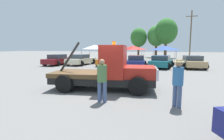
{
  "coord_description": "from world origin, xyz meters",
  "views": [
    {
      "loc": [
        3.03,
        -8.62,
        2.22
      ],
      "look_at": [
        0.5,
        0.0,
        1.05
      ],
      "focal_mm": 28.0,
      "sensor_mm": 36.0,
      "label": 1
    }
  ],
  "objects_px": {
    "parked_car_orange": "(110,60)",
    "parked_car_navy": "(136,62)",
    "tree_right": "(166,31)",
    "utility_pole": "(191,33)",
    "tree_center": "(139,38)",
    "person_at_hood": "(102,78)",
    "parked_car_maroon": "(58,60)",
    "parked_car_teal": "(161,62)",
    "canopy_tent_white": "(95,47)",
    "canopy_tent_blue": "(165,48)",
    "canopy_tent_red": "(133,48)",
    "person_near_truck": "(178,79)",
    "tree_left": "(156,36)",
    "parked_car_cream": "(81,60)",
    "tow_truck": "(109,71)",
    "parked_car_tan": "(192,62)"
  },
  "relations": [
    {
      "from": "canopy_tent_blue",
      "to": "tree_center",
      "type": "height_order",
      "value": "tree_center"
    },
    {
      "from": "canopy_tent_blue",
      "to": "parked_car_maroon",
      "type": "bearing_deg",
      "value": -140.75
    },
    {
      "from": "parked_car_teal",
      "to": "canopy_tent_white",
      "type": "relative_size",
      "value": 1.29
    },
    {
      "from": "parked_car_maroon",
      "to": "parked_car_cream",
      "type": "bearing_deg",
      "value": -77.21
    },
    {
      "from": "tree_center",
      "to": "utility_pole",
      "type": "height_order",
      "value": "utility_pole"
    },
    {
      "from": "canopy_tent_blue",
      "to": "parked_car_teal",
      "type": "bearing_deg",
      "value": -92.05
    },
    {
      "from": "canopy_tent_red",
      "to": "canopy_tent_blue",
      "type": "bearing_deg",
      "value": -2.72
    },
    {
      "from": "parked_car_navy",
      "to": "canopy_tent_red",
      "type": "relative_size",
      "value": 1.37
    },
    {
      "from": "parked_car_teal",
      "to": "parked_car_navy",
      "type": "bearing_deg",
      "value": 106.45
    },
    {
      "from": "parked_car_maroon",
      "to": "parked_car_navy",
      "type": "distance_m",
      "value": 9.97
    },
    {
      "from": "canopy_tent_white",
      "to": "tree_right",
      "type": "height_order",
      "value": "tree_right"
    },
    {
      "from": "person_near_truck",
      "to": "parked_car_teal",
      "type": "xyz_separation_m",
      "value": [
        -0.74,
        12.95,
        -0.41
      ]
    },
    {
      "from": "tree_right",
      "to": "utility_pole",
      "type": "distance_m",
      "value": 4.79
    },
    {
      "from": "parked_car_maroon",
      "to": "tree_left",
      "type": "relative_size",
      "value": 0.7
    },
    {
      "from": "parked_car_orange",
      "to": "canopy_tent_blue",
      "type": "relative_size",
      "value": 1.3
    },
    {
      "from": "parked_car_orange",
      "to": "parked_car_teal",
      "type": "relative_size",
      "value": 0.99
    },
    {
      "from": "person_near_truck",
      "to": "canopy_tent_red",
      "type": "relative_size",
      "value": 0.51
    },
    {
      "from": "parked_car_navy",
      "to": "canopy_tent_red",
      "type": "height_order",
      "value": "canopy_tent_red"
    },
    {
      "from": "person_at_hood",
      "to": "tree_center",
      "type": "distance_m",
      "value": 33.62
    },
    {
      "from": "person_near_truck",
      "to": "tow_truck",
      "type": "bearing_deg",
      "value": -76.27
    },
    {
      "from": "person_at_hood",
      "to": "canopy_tent_red",
      "type": "distance_m",
      "value": 23.97
    },
    {
      "from": "parked_car_navy",
      "to": "parked_car_tan",
      "type": "xyz_separation_m",
      "value": [
        5.9,
        1.22,
        0.0
      ]
    },
    {
      "from": "parked_car_orange",
      "to": "parked_car_maroon",
      "type": "bearing_deg",
      "value": 99.17
    },
    {
      "from": "parked_car_teal",
      "to": "parked_car_tan",
      "type": "distance_m",
      "value": 3.32
    },
    {
      "from": "tow_truck",
      "to": "parked_car_cream",
      "type": "xyz_separation_m",
      "value": [
        -7.35,
        11.46,
        -0.33
      ]
    },
    {
      "from": "tree_left",
      "to": "utility_pole",
      "type": "relative_size",
      "value": 0.74
    },
    {
      "from": "person_at_hood",
      "to": "parked_car_maroon",
      "type": "xyz_separation_m",
      "value": [
        -10.53,
        12.89,
        -0.36
      ]
    },
    {
      "from": "canopy_tent_blue",
      "to": "parked_car_tan",
      "type": "bearing_deg",
      "value": -73.35
    },
    {
      "from": "tree_left",
      "to": "parked_car_orange",
      "type": "bearing_deg",
      "value": -103.47
    },
    {
      "from": "tow_truck",
      "to": "tree_left",
      "type": "xyz_separation_m",
      "value": [
        1.09,
        31.33,
        3.71
      ]
    },
    {
      "from": "utility_pole",
      "to": "parked_car_teal",
      "type": "bearing_deg",
      "value": -105.62
    },
    {
      "from": "tow_truck",
      "to": "person_near_truck",
      "type": "xyz_separation_m",
      "value": [
        3.24,
        -1.93,
        0.08
      ]
    },
    {
      "from": "parked_car_navy",
      "to": "tree_right",
      "type": "relative_size",
      "value": 0.58
    },
    {
      "from": "tree_center",
      "to": "utility_pole",
      "type": "xyz_separation_m",
      "value": [
        10.59,
        -1.04,
        0.64
      ]
    },
    {
      "from": "parked_car_orange",
      "to": "person_near_truck",
      "type": "bearing_deg",
      "value": -152.84
    },
    {
      "from": "canopy_tent_blue",
      "to": "canopy_tent_red",
      "type": "bearing_deg",
      "value": 177.28
    },
    {
      "from": "parked_car_orange",
      "to": "parked_car_navy",
      "type": "xyz_separation_m",
      "value": [
        3.41,
        -1.05,
        -0.0
      ]
    },
    {
      "from": "parked_car_cream",
      "to": "canopy_tent_white",
      "type": "xyz_separation_m",
      "value": [
        -1.72,
        8.98,
        1.63
      ]
    },
    {
      "from": "canopy_tent_white",
      "to": "tree_right",
      "type": "xyz_separation_m",
      "value": [
        12.13,
        9.73,
        3.23
      ]
    },
    {
      "from": "parked_car_orange",
      "to": "parked_car_navy",
      "type": "distance_m",
      "value": 3.57
    },
    {
      "from": "parked_car_navy",
      "to": "parked_car_tan",
      "type": "height_order",
      "value": "same"
    },
    {
      "from": "parked_car_maroon",
      "to": "tree_center",
      "type": "distance_m",
      "value": 22.03
    },
    {
      "from": "tree_left",
      "to": "tree_right",
      "type": "height_order",
      "value": "tree_right"
    },
    {
      "from": "parked_car_tan",
      "to": "canopy_tent_white",
      "type": "bearing_deg",
      "value": 55.67
    },
    {
      "from": "parked_car_cream",
      "to": "parked_car_navy",
      "type": "distance_m",
      "value": 7.19
    },
    {
      "from": "canopy_tent_red",
      "to": "parked_car_maroon",
      "type": "bearing_deg",
      "value": -125.46
    },
    {
      "from": "canopy_tent_blue",
      "to": "tree_left",
      "type": "distance_m",
      "value": 10.44
    },
    {
      "from": "person_near_truck",
      "to": "person_at_hood",
      "type": "relative_size",
      "value": 1.02
    },
    {
      "from": "tree_right",
      "to": "utility_pole",
      "type": "relative_size",
      "value": 0.86
    },
    {
      "from": "person_at_hood",
      "to": "parked_car_maroon",
      "type": "bearing_deg",
      "value": -147.29
    }
  ]
}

